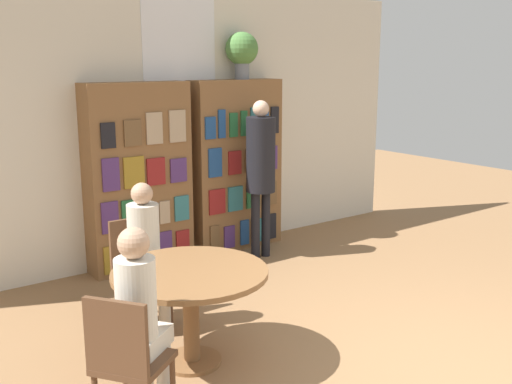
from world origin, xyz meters
TOP-DOWN VIEW (x-y plane):
  - wall_back at (0.00, 3.76)m, footprint 6.40×0.07m
  - bookshelf_left at (-0.63, 3.56)m, footprint 1.13×0.34m
  - bookshelf_right at (0.63, 3.56)m, footprint 1.13×0.34m
  - flower_vase at (0.72, 3.57)m, footprint 0.38×0.38m
  - reading_table at (-1.27, 1.39)m, footprint 1.14×1.14m
  - chair_near_camera at (-2.01, 0.87)m, footprint 0.56×0.56m
  - chair_left_side at (-1.26, 2.30)m, footprint 0.41×0.41m
  - seated_reader_left at (-1.26, 2.12)m, footprint 0.27×0.37m
  - seated_reader_right at (-1.86, 0.97)m, footprint 0.40×0.39m
  - librarian_standing at (0.61, 3.06)m, footprint 0.32×0.59m

SIDE VIEW (x-z plane):
  - chair_near_camera at x=-2.01m, z-range 0.05..0.95m
  - chair_left_side at x=-1.26m, z-range 0.05..0.95m
  - reading_table at x=-1.27m, z-range 0.24..0.97m
  - seated_reader_left at x=-1.26m, z-range 0.08..1.33m
  - seated_reader_right at x=-1.86m, z-range 0.08..1.35m
  - bookshelf_left at x=-0.63m, z-range 0.00..1.99m
  - bookshelf_right at x=0.63m, z-range 0.00..1.99m
  - librarian_standing at x=0.61m, z-range 0.21..2.00m
  - wall_back at x=0.00m, z-range 0.01..3.01m
  - flower_vase at x=0.72m, z-range 2.05..2.58m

